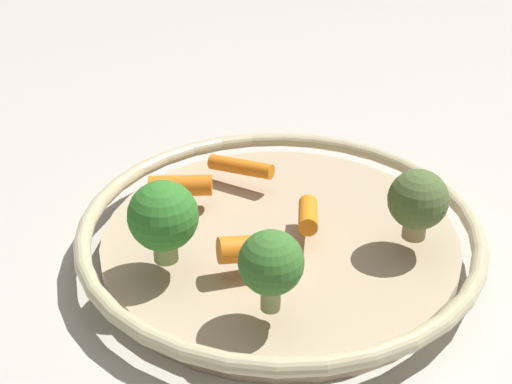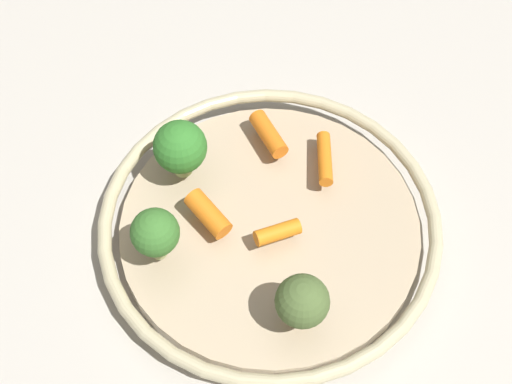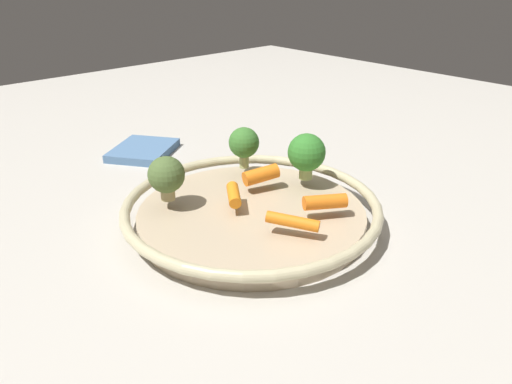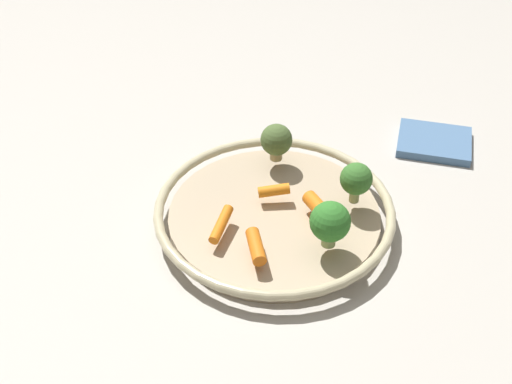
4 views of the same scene
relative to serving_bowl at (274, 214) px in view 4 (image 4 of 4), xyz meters
name	(u,v)px [view 4 (image 4 of 4)]	position (x,y,z in m)	size (l,w,h in m)	color
ground_plane	(274,224)	(0.00, 0.00, -0.02)	(2.13, 2.13, 0.00)	#B7B2A8
serving_bowl	(274,214)	(0.00, 0.00, 0.00)	(0.34, 0.34, 0.04)	tan
baby_carrot_near_rim	(317,206)	(0.05, 0.03, 0.03)	(0.02, 0.02, 0.05)	orange
baby_carrot_center	(274,190)	(-0.02, 0.01, 0.03)	(0.02, 0.02, 0.04)	orange
baby_carrot_right	(256,246)	(0.05, -0.08, 0.03)	(0.02, 0.02, 0.06)	orange
baby_carrot_back	(221,224)	(-0.01, -0.09, 0.02)	(0.01, 0.01, 0.06)	orange
broccoli_floret_edge	(328,223)	(0.10, 0.00, 0.06)	(0.05, 0.05, 0.07)	#96AA66
broccoli_floret_large	(356,179)	(0.07, 0.09, 0.06)	(0.05, 0.05, 0.06)	#9BA566
broccoli_floret_mid	(276,140)	(-0.08, 0.08, 0.05)	(0.05, 0.05, 0.06)	tan
dish_towel	(434,142)	(0.03, 0.33, -0.01)	(0.12, 0.10, 0.01)	#4C7099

